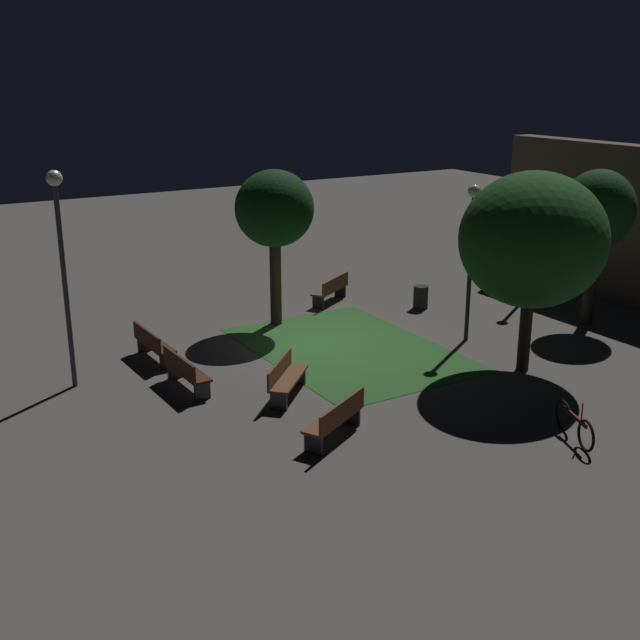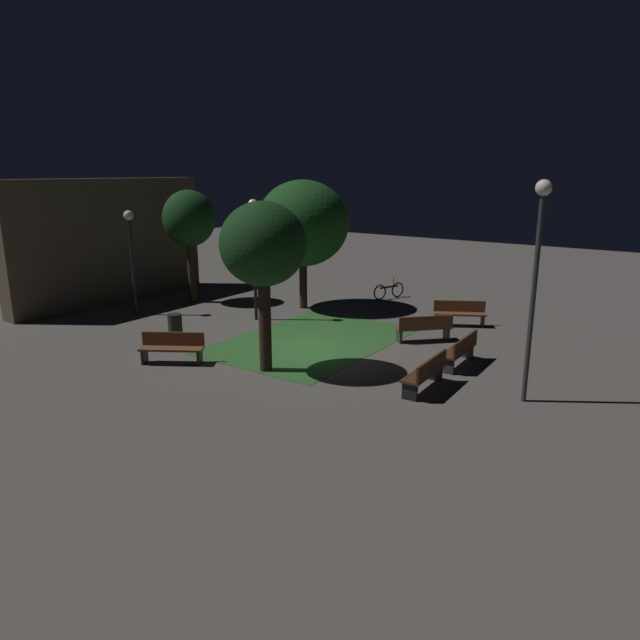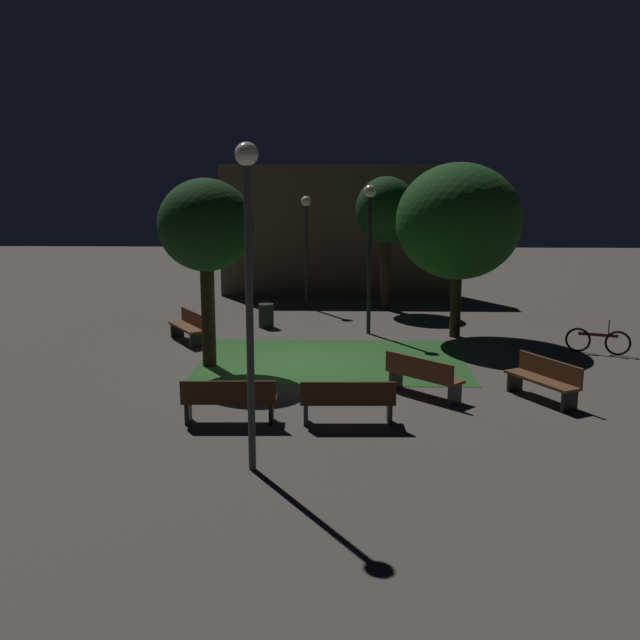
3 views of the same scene
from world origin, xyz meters
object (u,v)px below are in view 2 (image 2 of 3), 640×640
(bench_front_left, at_px, (172,347))
(bench_by_lamp, at_px, (424,327))
(bench_path_side, at_px, (460,350))
(tree_back_left, at_px, (303,224))
(tree_lawn_side, at_px, (189,220))
(lamp_post_near_wall, at_px, (131,243))
(lamp_post_plaza_east, at_px, (254,239))
(bench_front_right, at_px, (426,372))
(tree_left_canopy, at_px, (263,246))
(bench_corner, at_px, (460,312))
(lamp_post_plaza_west, at_px, (537,258))
(trash_bin, at_px, (175,325))
(bicycle, at_px, (389,291))

(bench_front_left, xyz_separation_m, bench_by_lamp, (6.05, -5.01, 0.00))
(bench_path_side, relative_size, tree_back_left, 0.36)
(tree_lawn_side, distance_m, lamp_post_near_wall, 2.86)
(lamp_post_plaza_east, bearing_deg, bench_front_right, -109.82)
(tree_left_canopy, bearing_deg, bench_corner, -19.00)
(lamp_post_near_wall, bearing_deg, bench_by_lamp, -74.23)
(bench_front_left, bearing_deg, tree_lawn_side, 42.74)
(bench_front_right, height_order, bench_by_lamp, same)
(bench_front_left, bearing_deg, bench_by_lamp, -39.63)
(bench_front_left, relative_size, tree_left_canopy, 0.39)
(bench_corner, bearing_deg, lamp_post_plaza_west, -145.75)
(lamp_post_plaza_west, xyz_separation_m, trash_bin, (-0.91, 11.21, -3.08))
(tree_lawn_side, relative_size, tree_left_canopy, 1.00)
(bench_front_right, distance_m, bench_corner, 6.62)
(bench_front_right, height_order, tree_lawn_side, tree_lawn_side)
(bench_front_left, height_order, lamp_post_near_wall, lamp_post_near_wall)
(bench_front_left, bearing_deg, tree_left_canopy, -68.16)
(bench_path_side, xyz_separation_m, tree_lawn_side, (1.40, 12.26, 2.93))
(lamp_post_plaza_west, relative_size, lamp_post_near_wall, 1.31)
(bench_corner, distance_m, bench_by_lamp, 2.54)
(tree_lawn_side, height_order, tree_left_canopy, tree_lawn_side)
(bench_by_lamp, height_order, tree_lawn_side, tree_lawn_side)
(tree_lawn_side, distance_m, tree_left_canopy, 9.33)
(bench_path_side, distance_m, tree_back_left, 8.95)
(bench_front_left, height_order, tree_lawn_side, tree_lawn_side)
(bench_front_right, bearing_deg, bench_by_lamp, 25.52)
(bench_path_side, bearing_deg, tree_back_left, 67.84)
(bench_corner, bearing_deg, bench_by_lamp, 175.77)
(bench_front_right, relative_size, lamp_post_plaza_west, 0.35)
(tree_left_canopy, height_order, trash_bin, tree_left_canopy)
(trash_bin, height_order, bicycle, bicycle)
(bench_front_left, distance_m, tree_left_canopy, 4.07)
(lamp_post_plaza_east, bearing_deg, tree_back_left, -7.14)
(lamp_post_plaza_east, bearing_deg, bench_by_lamp, -81.63)
(bench_front_right, bearing_deg, lamp_post_near_wall, 85.92)
(tree_back_left, bearing_deg, tree_lawn_side, 112.21)
(bench_corner, distance_m, tree_left_canopy, 8.51)
(bench_corner, bearing_deg, bench_front_right, -165.47)
(bench_corner, xyz_separation_m, bicycle, (2.53, 4.18, -0.14))
(bench_path_side, xyz_separation_m, trash_bin, (-2.47, 8.99, -0.11))
(lamp_post_near_wall, bearing_deg, bench_front_right, -94.08)
(tree_lawn_side, relative_size, lamp_post_plaza_west, 0.89)
(tree_back_left, bearing_deg, bench_path_side, -112.16)
(tree_lawn_side, xyz_separation_m, lamp_post_plaza_east, (-0.72, -4.09, -0.42))
(tree_left_canopy, bearing_deg, lamp_post_plaza_east, 43.74)
(bench_front_right, height_order, bench_corner, same)
(trash_bin, bearing_deg, lamp_post_plaza_east, -14.69)
(bench_corner, relative_size, tree_back_left, 0.36)
(tree_back_left, bearing_deg, bench_front_left, -172.63)
(lamp_post_plaza_west, bearing_deg, tree_back_left, 64.72)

